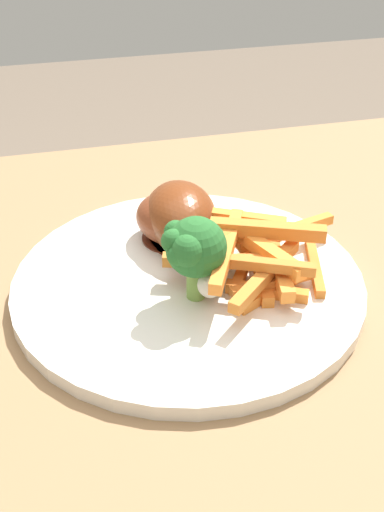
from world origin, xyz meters
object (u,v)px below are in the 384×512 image
(dining_table, at_px, (199,424))
(chicken_drumstick_near, at_px, (181,216))
(carrot_fries_pile, at_px, (257,254))
(chicken_drumstick_far, at_px, (176,221))
(broccoli_floret_front, at_px, (190,249))
(dinner_plate, at_px, (192,283))
(chicken_drumstick_extra, at_px, (182,229))

(dining_table, relative_size, chicken_drumstick_near, 9.14)
(carrot_fries_pile, relative_size, chicken_drumstick_near, 1.23)
(chicken_drumstick_near, relative_size, chicken_drumstick_far, 1.08)
(carrot_fries_pile, height_order, chicken_drumstick_near, chicken_drumstick_near)
(dining_table, height_order, broccoli_floret_front, broccoli_floret_front)
(dining_table, bearing_deg, dinner_plate, 85.12)
(chicken_drumstick_far, xyz_separation_m, chicken_drumstick_extra, (0.00, -0.01, 0.00))
(broccoli_floret_front, height_order, chicken_drumstick_near, broccoli_floret_front)
(carrot_fries_pile, xyz_separation_m, chicken_drumstick_extra, (-0.05, 0.05, -0.00))
(chicken_drumstick_extra, bearing_deg, chicken_drumstick_far, 98.12)
(dining_table, height_order, dinner_plate, dinner_plate)
(broccoli_floret_front, relative_size, chicken_drumstick_far, 0.57)
(dinner_plate, xyz_separation_m, chicken_drumstick_near, (0.00, 0.05, 0.03))
(dinner_plate, distance_m, chicken_drumstick_extra, 0.05)
(broccoli_floret_front, relative_size, chicken_drumstick_extra, 0.48)
(dining_table, bearing_deg, chicken_drumstick_far, 87.94)
(dinner_plate, xyz_separation_m, chicken_drumstick_extra, (0.00, 0.04, 0.03))
(chicken_drumstick_near, bearing_deg, broccoli_floret_front, -98.90)
(carrot_fries_pile, bearing_deg, dining_table, -152.35)
(dinner_plate, height_order, chicken_drumstick_far, chicken_drumstick_far)
(chicken_drumstick_far, bearing_deg, chicken_drumstick_extra, -81.88)
(chicken_drumstick_extra, bearing_deg, dining_table, -93.86)
(dining_table, height_order, chicken_drumstick_far, chicken_drumstick_far)
(dining_table, xyz_separation_m, carrot_fries_pile, (0.05, 0.03, 0.15))
(dining_table, xyz_separation_m, chicken_drumstick_extra, (0.01, 0.08, 0.15))
(broccoli_floret_front, bearing_deg, chicken_drumstick_extra, 81.20)
(broccoli_floret_front, bearing_deg, dinner_plate, 72.26)
(chicken_drumstick_extra, bearing_deg, broccoli_floret_front, -98.80)
(dinner_plate, relative_size, carrot_fries_pile, 1.78)
(dinner_plate, distance_m, broccoli_floret_front, 0.06)
(dinner_plate, height_order, chicken_drumstick_near, chicken_drumstick_near)
(dining_table, relative_size, carrot_fries_pile, 7.43)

